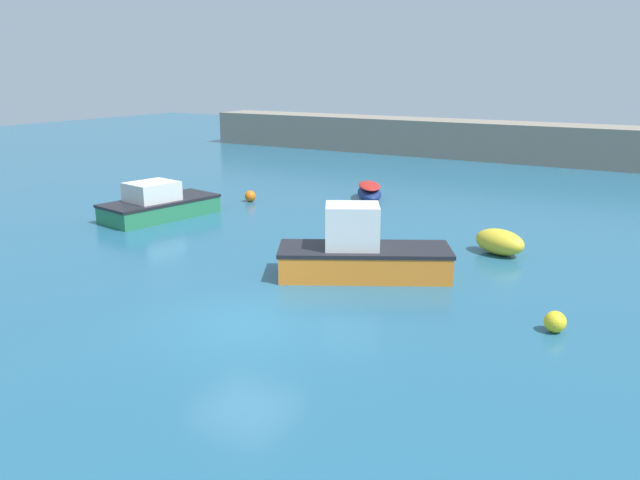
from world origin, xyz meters
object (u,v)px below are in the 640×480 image
(mooring_buoy_orange, at_px, (250,196))
(cabin_cruiser_white, at_px, (158,204))
(motorboat_grey_hull, at_px, (361,253))
(dinghy_near_pier, at_px, (500,242))
(mooring_buoy_yellow, at_px, (555,322))
(rowboat_with_red_cover, at_px, (369,192))

(mooring_buoy_orange, bearing_deg, cabin_cruiser_white, -105.15)
(motorboat_grey_hull, height_order, dinghy_near_pier, motorboat_grey_hull)
(dinghy_near_pier, bearing_deg, mooring_buoy_yellow, -42.61)
(motorboat_grey_hull, relative_size, dinghy_near_pier, 2.59)
(motorboat_grey_hull, xyz_separation_m, mooring_buoy_yellow, (6.09, -1.40, -0.49))
(rowboat_with_red_cover, height_order, mooring_buoy_yellow, rowboat_with_red_cover)
(motorboat_grey_hull, bearing_deg, mooring_buoy_orange, 113.70)
(rowboat_with_red_cover, height_order, mooring_buoy_orange, rowboat_with_red_cover)
(mooring_buoy_orange, bearing_deg, dinghy_near_pier, -12.23)
(mooring_buoy_yellow, bearing_deg, mooring_buoy_orange, 151.03)
(motorboat_grey_hull, distance_m, mooring_buoy_orange, 12.46)
(rowboat_with_red_cover, height_order, cabin_cruiser_white, cabin_cruiser_white)
(rowboat_with_red_cover, relative_size, dinghy_near_pier, 1.46)
(rowboat_with_red_cover, distance_m, mooring_buoy_yellow, 16.62)
(motorboat_grey_hull, height_order, mooring_buoy_orange, motorboat_grey_hull)
(motorboat_grey_hull, bearing_deg, cabin_cruiser_white, 137.58)
(rowboat_with_red_cover, distance_m, cabin_cruiser_white, 10.30)
(cabin_cruiser_white, height_order, mooring_buoy_orange, cabin_cruiser_white)
(rowboat_with_red_cover, distance_m, dinghy_near_pier, 10.26)
(motorboat_grey_hull, relative_size, rowboat_with_red_cover, 1.77)
(motorboat_grey_hull, bearing_deg, rowboat_with_red_cover, 85.83)
(rowboat_with_red_cover, relative_size, mooring_buoy_orange, 5.74)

